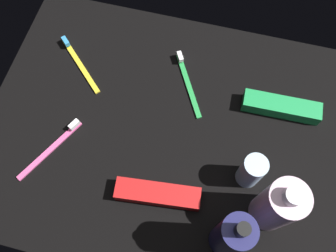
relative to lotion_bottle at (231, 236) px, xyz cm
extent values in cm
cube|color=black|center=(-16.55, 20.29, -9.87)|extent=(84.00, 64.00, 1.20)
cylinder|color=#1E1E51|center=(0.00, 0.00, -0.22)|extent=(5.90, 5.90, 18.10)
cylinder|color=black|center=(0.00, 0.00, 10.23)|extent=(2.20, 2.20, 2.80)
cylinder|color=silver|center=(7.61, 7.56, -1.28)|extent=(7.35, 7.35, 15.97)
cylinder|color=silver|center=(7.61, 7.56, 7.80)|extent=(3.20, 3.20, 2.20)
cylinder|color=silver|center=(2.48, 14.04, -4.46)|extent=(4.82, 4.82, 9.61)
cube|color=green|center=(-14.68, 33.00, -8.82)|extent=(9.80, 16.31, 0.90)
cube|color=white|center=(-18.32, 39.56, -7.77)|extent=(2.22, 2.81, 1.20)
cube|color=#E55999|center=(-40.84, 9.49, -8.82)|extent=(9.49, 16.47, 0.90)
cube|color=white|center=(-37.32, 16.11, -7.77)|extent=(2.19, 2.81, 1.20)
cube|color=yellow|center=(-41.74, 31.88, -8.82)|extent=(13.98, 13.16, 0.90)
cube|color=#338CCC|center=(-47.22, 36.99, -7.77)|extent=(2.65, 2.58, 1.20)
cube|color=red|center=(-15.03, 5.51, -7.67)|extent=(17.97, 6.29, 3.20)
cube|color=green|center=(7.37, 31.83, -7.67)|extent=(17.72, 4.89, 3.20)
camera|label=1|loc=(-9.41, -8.10, 63.41)|focal=36.77mm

